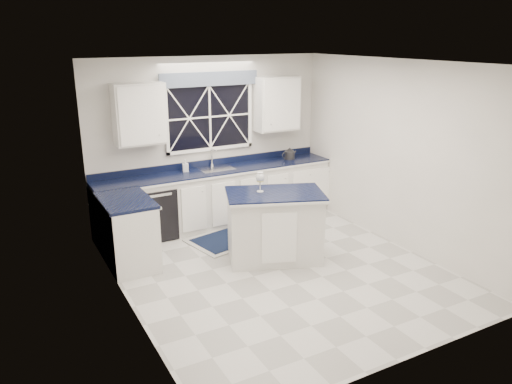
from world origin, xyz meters
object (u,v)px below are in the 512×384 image
island (274,226)px  kettle (289,154)px  dishwasher (153,211)px  faucet (212,157)px  soap_bottle (185,166)px  wine_glass (260,178)px

island → kettle: (1.25, 1.62, 0.54)m
dishwasher → faucet: bearing=10.0°
dishwasher → island: island is taller
faucet → kettle: 1.39m
soap_bottle → faucet: bearing=9.8°
kettle → soap_bottle: (-1.88, 0.09, 0.00)m
kettle → soap_bottle: 1.89m
dishwasher → soap_bottle: 0.87m
faucet → dishwasher: bearing=-170.0°
kettle → soap_bottle: kettle is taller
kettle → wine_glass: 2.05m
dishwasher → island: (1.23, -1.60, 0.08)m
dishwasher → soap_bottle: (0.59, 0.11, 0.63)m
dishwasher → kettle: 2.56m
faucet → soap_bottle: size_ratio=1.55×
dishwasher → wine_glass: wine_glass is taller
faucet → island: bearing=-86.0°
wine_glass → faucet: bearing=89.0°
faucet → island: faucet is taller
dishwasher → soap_bottle: size_ratio=4.22×
island → kettle: 2.12m
island → soap_bottle: soap_bottle is taller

